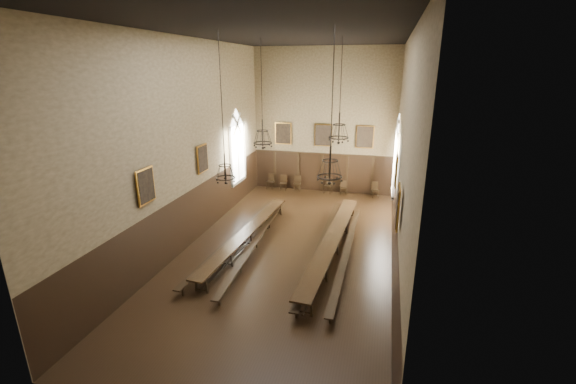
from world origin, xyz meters
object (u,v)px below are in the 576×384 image
at_px(bench_left_inner, 257,242).
at_px(chair_5, 343,190).
at_px(bench_right_outer, 346,253).
at_px(chandelier_back_right, 339,131).
at_px(chair_0, 270,184).
at_px(chair_1, 283,186).
at_px(table_left, 247,238).
at_px(chair_4, 328,188).
at_px(chair_7, 375,193).
at_px(chandelier_back_left, 263,137).
at_px(bench_right_inner, 322,246).
at_px(bench_left_outer, 235,238).
at_px(table_right, 332,246).
at_px(chandelier_front_left, 225,167).
at_px(chair_2, 297,186).
at_px(chandelier_front_right, 330,167).

xyz_separation_m(bench_left_inner, chair_5, (2.89, 8.71, -0.02)).
xyz_separation_m(bench_left_inner, bench_right_outer, (4.03, -0.12, -0.01)).
bearing_deg(chandelier_back_right, chair_0, 128.83).
height_order(chair_0, chair_1, chair_0).
bearing_deg(table_left, chair_4, 74.40).
relative_size(chair_7, chandelier_back_left, 0.20).
bearing_deg(table_left, bench_right_inner, 3.10).
distance_m(bench_left_outer, chandelier_back_left, 4.90).
height_order(chair_1, chair_5, chair_1).
height_order(bench_left_inner, chair_0, chair_0).
distance_m(table_right, chandelier_front_left, 5.85).
bearing_deg(chandelier_front_left, chair_2, 88.19).
height_order(table_right, bench_left_inner, table_right).
xyz_separation_m(chair_0, chandelier_back_left, (1.64, -6.44, 4.34)).
xyz_separation_m(table_right, chandelier_front_left, (-3.86, -2.19, 3.81)).
bearing_deg(bench_left_inner, table_left, 164.79).
bearing_deg(table_left, bench_left_outer, 176.99).
bearing_deg(chandelier_front_left, table_left, 90.54).
relative_size(chair_2, chair_7, 1.04).
bearing_deg(table_right, bench_left_inner, -175.93).
bearing_deg(chandelier_back_left, chair_0, 104.26).
distance_m(chair_4, chandelier_back_left, 8.10).
bearing_deg(chandelier_front_right, table_right, 93.88).
distance_m(table_left, bench_right_outer, 4.54).
bearing_deg(chandelier_front_left, table_right, 29.64).
bearing_deg(chair_7, chandelier_front_left, -136.00).
distance_m(bench_right_inner, chandelier_back_right, 5.12).
height_order(table_right, chandelier_back_right, chandelier_back_right).
distance_m(chandelier_back_left, chandelier_back_right, 3.61).
height_order(chair_0, chandelier_front_left, chandelier_front_left).
bearing_deg(chandelier_back_left, chandelier_front_right, -51.47).
relative_size(table_left, chair_2, 9.01).
bearing_deg(bench_right_outer, bench_left_inner, 178.28).
bearing_deg(bench_right_inner, chandelier_front_left, -146.21).
relative_size(chair_1, chair_5, 1.11).
relative_size(chair_2, chandelier_front_right, 0.21).
xyz_separation_m(chair_7, chandelier_back_right, (-1.64, -6.37, 4.76)).
bearing_deg(chandelier_front_left, bench_right_inner, 33.79).
xyz_separation_m(chair_0, chair_4, (3.89, 0.03, 0.01)).
distance_m(chair_0, chair_4, 3.89).
distance_m(bench_left_outer, chandelier_front_right, 6.98).
xyz_separation_m(bench_left_inner, chair_0, (-2.00, 8.70, 0.02)).
relative_size(bench_right_outer, chandelier_back_right, 2.19).
bearing_deg(bench_left_outer, bench_left_inner, -8.72).
bearing_deg(bench_left_outer, chair_5, 65.04).
bearing_deg(chair_5, chair_2, 168.90).
distance_m(table_left, bench_right_inner, 3.43).
relative_size(chair_5, chandelier_front_right, 0.18).
distance_m(chair_0, chair_5, 4.88).
relative_size(table_right, chandelier_front_left, 1.91).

